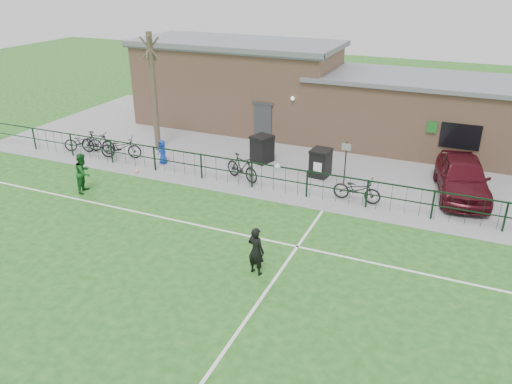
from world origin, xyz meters
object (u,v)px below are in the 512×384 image
at_px(wheelie_bin_right, 320,164).
at_px(outfield_player, 84,173).
at_px(bare_tree, 154,94).
at_px(spectator_child, 162,152).
at_px(sign_post, 345,163).
at_px(ball_ground, 137,171).
at_px(car_maroon, 462,177).
at_px(bicycle_a, 83,142).
at_px(bicycle_c, 121,147).
at_px(bicycle_b, 98,143).
at_px(bicycle_e, 357,189).
at_px(wheelie_bin_left, 262,150).
at_px(bicycle_d, 242,167).

relative_size(wheelie_bin_right, outfield_player, 0.70).
relative_size(bare_tree, spectator_child, 5.06).
xyz_separation_m(sign_post, ball_ground, (-9.24, -2.52, -0.92)).
bearing_deg(ball_ground, car_maroon, 13.61).
height_order(wheelie_bin_right, outfield_player, outfield_player).
relative_size(bicycle_a, bicycle_c, 0.93).
bearing_deg(wheelie_bin_right, spectator_child, -162.75).
distance_m(bicycle_a, outfield_player, 5.35).
bearing_deg(sign_post, bicycle_b, -175.11).
bearing_deg(bicycle_e, wheelie_bin_left, 65.86).
distance_m(bare_tree, bicycle_b, 3.87).
bearing_deg(wheelie_bin_left, bicycle_b, -147.18).
height_order(wheelie_bin_left, bicycle_c, wheelie_bin_left).
bearing_deg(wheelie_bin_right, bicycle_b, -165.98).
bearing_deg(car_maroon, sign_post, -179.42).
xyz_separation_m(bicycle_a, ball_ground, (4.34, -1.40, -0.43)).
distance_m(bicycle_b, spectator_child, 3.84).
xyz_separation_m(bicycle_e, ball_ground, (-10.14, -1.05, -0.44)).
xyz_separation_m(bicycle_a, bicycle_b, (0.95, 0.04, 0.07)).
relative_size(car_maroon, bicycle_e, 2.44).
bearing_deg(bicycle_a, bicycle_d, -116.06).
relative_size(bicycle_b, bicycle_d, 0.98).
bearing_deg(bicycle_b, bare_tree, -64.87).
relative_size(wheelie_bin_left, bicycle_a, 0.65).
height_order(car_maroon, bicycle_c, car_maroon).
distance_m(bicycle_e, outfield_player, 11.49).
relative_size(bicycle_c, outfield_player, 1.21).
bearing_deg(bare_tree, bicycle_d, -18.28).
xyz_separation_m(bicycle_b, bicycle_c, (1.51, -0.07, -0.03)).
height_order(sign_post, bicycle_e, sign_post).
bearing_deg(wheelie_bin_right, outfield_player, -141.30).
height_order(bicycle_d, bicycle_e, bicycle_d).
bearing_deg(bicycle_d, wheelie_bin_left, 23.76).
xyz_separation_m(bare_tree, spectator_child, (1.32, -1.58, -2.39)).
relative_size(bicycle_e, outfield_player, 1.16).
bearing_deg(bare_tree, ball_ground, -74.44).
height_order(wheelie_bin_left, wheelie_bin_right, wheelie_bin_left).
bearing_deg(bicycle_b, sign_post, -93.74).
xyz_separation_m(bicycle_b, bicycle_e, (13.52, -0.39, -0.06)).
relative_size(wheelie_bin_right, bicycle_a, 0.62).
distance_m(bare_tree, bicycle_a, 4.60).
relative_size(wheelie_bin_right, bicycle_b, 0.63).
height_order(bicycle_a, ball_ground, bicycle_a).
distance_m(bicycle_d, bicycle_e, 5.26).
bearing_deg(bicycle_b, spectator_child, -97.03).
xyz_separation_m(bicycle_c, ball_ground, (1.87, -1.37, -0.46)).
bearing_deg(bare_tree, wheelie_bin_right, -0.47).
height_order(sign_post, bicycle_a, sign_post).
relative_size(sign_post, bicycle_a, 1.04).
xyz_separation_m(bicycle_e, outfield_player, (-10.90, -3.63, 0.32)).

